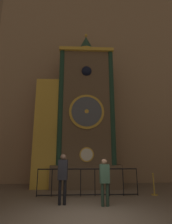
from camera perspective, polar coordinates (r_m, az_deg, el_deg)
name	(u,v)px	position (r m, az deg, el deg)	size (l,w,h in m)	color
ground_plane	(88,224)	(5.48, 0.65, -32.65)	(28.00, 28.00, 0.00)	brown
cathedral_back_wall	(81,66)	(13.08, -1.54, 14.68)	(24.00, 0.32, 15.90)	#997A5B
clock_tower	(79,117)	(10.39, -2.37, -1.52)	(4.81, 1.76, 9.60)	brown
railing_fence	(88,181)	(8.25, 0.59, -21.50)	(4.44, 0.05, 1.15)	black
visitor_near	(63,173)	(6.95, -7.59, -19.23)	(0.36, 0.26, 1.78)	black
visitor_far	(105,177)	(6.77, 6.09, -20.43)	(0.35, 0.24, 1.61)	#213427
stanchion_post	(154,188)	(9.03, 21.33, -22.10)	(0.28, 0.28, 0.94)	#B28E33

